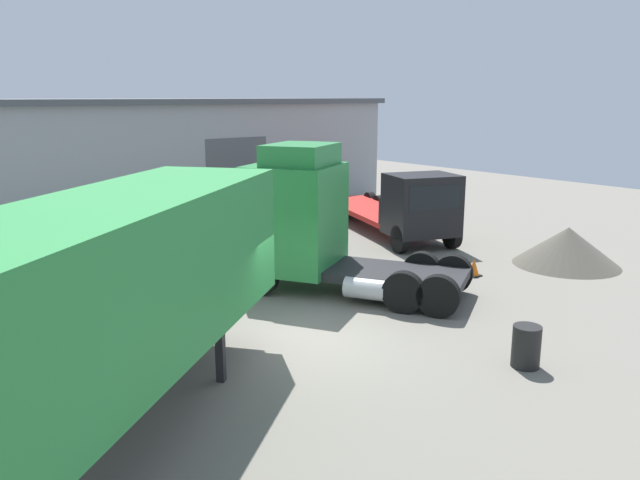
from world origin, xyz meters
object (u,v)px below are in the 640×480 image
tractor_unit_green (310,222)px  container_trailer_green (39,330)px  flatbed_truck_black (404,207)px  oil_drum (526,346)px  gravel_pile (567,246)px  traffic_cone (474,268)px

tractor_unit_green → container_trailer_green: 10.39m
container_trailer_green → flatbed_truck_black: 17.49m
tractor_unit_green → oil_drum: size_ratio=7.46×
container_trailer_green → oil_drum: container_trailer_green is taller
tractor_unit_green → container_trailer_green: size_ratio=0.59×
tractor_unit_green → gravel_pile: size_ratio=1.92×
flatbed_truck_black → gravel_pile: (1.50, -5.95, -0.64)m
oil_drum → gravel_pile: bearing=25.2°
container_trailer_green → gravel_pile: container_trailer_green is taller
container_trailer_green → traffic_cone: (13.43, 3.42, -2.27)m
container_trailer_green → traffic_cone: bearing=-24.4°
gravel_pile → traffic_cone: gravel_pile is taller
container_trailer_green → tractor_unit_green: bearing=-5.9°
tractor_unit_green → oil_drum: tractor_unit_green is taller
tractor_unit_green → flatbed_truck_black: 7.18m
tractor_unit_green → oil_drum: bearing=151.2°
oil_drum → traffic_cone: size_ratio=1.60×
tractor_unit_green → gravel_pile: 8.87m
gravel_pile → oil_drum: gravel_pile is taller
gravel_pile → oil_drum: (-7.97, -3.75, -0.20)m
container_trailer_green → oil_drum: size_ratio=12.74×
flatbed_truck_black → traffic_cone: size_ratio=16.05×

